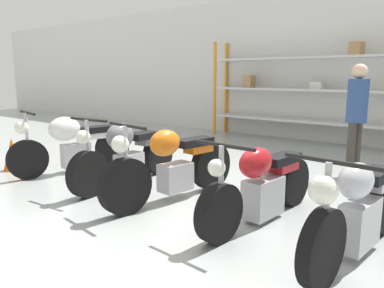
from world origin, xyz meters
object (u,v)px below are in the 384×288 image
(motorcycle_red, at_px, (262,186))
(person_browsing, at_px, (357,110))
(motorcycle_grey, at_px, (126,154))
(motorcycle_white, at_px, (72,143))
(motorcycle_silver, at_px, (358,210))
(motorcycle_orange, at_px, (172,166))
(traffic_cone, at_px, (12,154))
(shelving_rack, at_px, (299,88))

(motorcycle_red, height_order, person_browsing, person_browsing)
(motorcycle_grey, bearing_deg, motorcycle_red, 84.08)
(motorcycle_white, relative_size, motorcycle_red, 1.00)
(motorcycle_white, bearing_deg, motorcycle_grey, 105.07)
(motorcycle_grey, bearing_deg, person_browsing, 132.32)
(motorcycle_silver, bearing_deg, motorcycle_orange, -88.02)
(motorcycle_grey, bearing_deg, motorcycle_silver, 80.48)
(motorcycle_grey, distance_m, motorcycle_red, 2.25)
(person_browsing, relative_size, traffic_cone, 3.22)
(shelving_rack, bearing_deg, motorcycle_silver, -62.28)
(motorcycle_orange, height_order, motorcycle_red, motorcycle_orange)
(traffic_cone, bearing_deg, motorcycle_red, 7.59)
(motorcycle_grey, height_order, person_browsing, person_browsing)
(shelving_rack, xyz_separation_m, motorcycle_red, (1.74, -5.10, -0.90))
(motorcycle_white, bearing_deg, traffic_cone, -46.25)
(motorcycle_silver, distance_m, traffic_cone, 5.48)
(motorcycle_red, bearing_deg, shelving_rack, -156.72)
(motorcycle_white, relative_size, motorcycle_grey, 0.98)
(motorcycle_white, bearing_deg, shelving_rack, 173.08)
(motorcycle_red, xyz_separation_m, traffic_cone, (-4.41, -0.59, -0.13))
(motorcycle_silver, bearing_deg, motorcycle_red, -96.71)
(motorcycle_grey, height_order, motorcycle_orange, motorcycle_orange)
(motorcycle_grey, xyz_separation_m, motorcycle_red, (2.25, -0.04, -0.06))
(motorcycle_white, distance_m, traffic_cone, 1.09)
(shelving_rack, relative_size, motorcycle_orange, 2.18)
(shelving_rack, relative_size, motorcycle_silver, 2.27)
(motorcycle_orange, height_order, person_browsing, person_browsing)
(motorcycle_orange, height_order, motorcycle_silver, motorcycle_orange)
(person_browsing, bearing_deg, motorcycle_white, 49.31)
(motorcycle_red, distance_m, person_browsing, 2.78)
(motorcycle_red, bearing_deg, motorcycle_white, -85.20)
(motorcycle_white, distance_m, motorcycle_silver, 4.56)
(motorcycle_white, relative_size, motorcycle_silver, 1.01)
(motorcycle_silver, xyz_separation_m, traffic_cone, (-5.47, -0.36, -0.16))
(motorcycle_white, xyz_separation_m, motorcycle_silver, (4.56, -0.20, -0.06))
(motorcycle_silver, bearing_deg, person_browsing, -158.53)
(motorcycle_red, xyz_separation_m, person_browsing, (0.22, 2.70, 0.64))
(person_browsing, height_order, traffic_cone, person_browsing)
(motorcycle_grey, distance_m, person_browsing, 3.67)
(motorcycle_red, xyz_separation_m, motorcycle_silver, (1.06, -0.23, 0.03))
(motorcycle_white, xyz_separation_m, motorcycle_grey, (1.25, 0.07, -0.03))
(motorcycle_silver, bearing_deg, motorcycle_white, -87.07)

